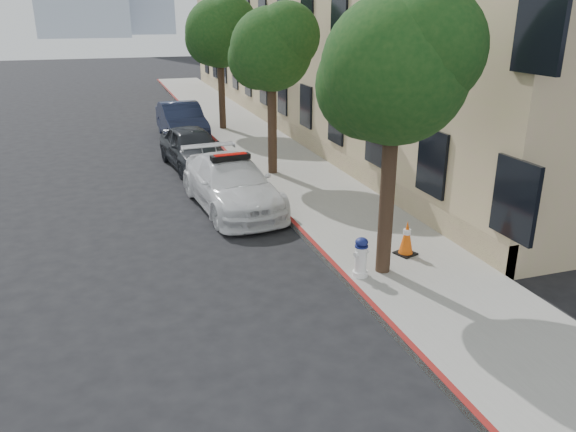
# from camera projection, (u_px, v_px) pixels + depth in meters

# --- Properties ---
(ground) EXTENTS (120.00, 120.00, 0.00)m
(ground) POSITION_uv_depth(u_px,v_px,m) (227.00, 257.00, 12.76)
(ground) COLOR black
(ground) RESTS_ON ground
(sidewalk) EXTENTS (3.20, 50.00, 0.15)m
(sidewalk) POSITION_uv_depth(u_px,v_px,m) (261.00, 147.00, 22.71)
(sidewalk) COLOR gray
(sidewalk) RESTS_ON ground
(curb_strip) EXTENTS (0.12, 50.00, 0.15)m
(curb_strip) POSITION_uv_depth(u_px,v_px,m) (223.00, 150.00, 22.25)
(curb_strip) COLOR maroon
(curb_strip) RESTS_ON ground
(building) EXTENTS (8.00, 36.00, 10.00)m
(building) POSITION_uv_depth(u_px,v_px,m) (343.00, 17.00, 27.11)
(building) COLOR #C5B77E
(building) RESTS_ON ground
(tree_near) EXTENTS (2.92, 2.82, 5.62)m
(tree_near) POSITION_uv_depth(u_px,v_px,m) (397.00, 69.00, 10.35)
(tree_near) COLOR black
(tree_near) RESTS_ON sidewalk
(tree_mid) EXTENTS (2.77, 2.64, 5.43)m
(tree_mid) POSITION_uv_depth(u_px,v_px,m) (273.00, 49.00, 17.52)
(tree_mid) COLOR black
(tree_mid) RESTS_ON sidewalk
(tree_far) EXTENTS (3.10, 3.00, 5.81)m
(tree_far) POSITION_uv_depth(u_px,v_px,m) (220.00, 32.00, 24.58)
(tree_far) COLOR black
(tree_far) RESTS_ON sidewalk
(police_car) EXTENTS (2.41, 5.04, 1.57)m
(police_car) POSITION_uv_depth(u_px,v_px,m) (231.00, 184.00, 15.74)
(police_car) COLOR white
(police_car) RESTS_ON ground
(parked_car_mid) EXTENTS (2.15, 4.38, 1.44)m
(parked_car_mid) POSITION_uv_depth(u_px,v_px,m) (192.00, 147.00, 19.86)
(parked_car_mid) COLOR black
(parked_car_mid) RESTS_ON ground
(parked_car_far) EXTENTS (1.78, 4.70, 1.53)m
(parked_car_far) POSITION_uv_depth(u_px,v_px,m) (182.00, 121.00, 24.34)
(parked_car_far) COLOR #141A32
(parked_car_far) RESTS_ON ground
(fire_hydrant) EXTENTS (0.36, 0.32, 0.84)m
(fire_hydrant) POSITION_uv_depth(u_px,v_px,m) (361.00, 257.00, 11.40)
(fire_hydrant) COLOR white
(fire_hydrant) RESTS_ON sidewalk
(traffic_cone) EXTENTS (0.52, 0.52, 0.79)m
(traffic_cone) POSITION_uv_depth(u_px,v_px,m) (407.00, 238.00, 12.43)
(traffic_cone) COLOR black
(traffic_cone) RESTS_ON sidewalk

